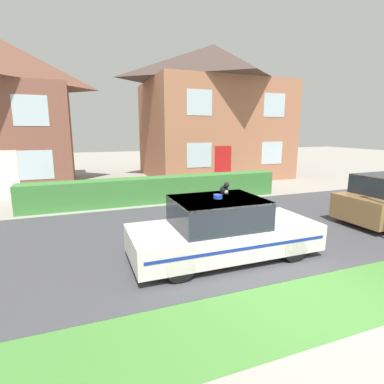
% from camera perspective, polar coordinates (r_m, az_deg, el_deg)
% --- Properties ---
extents(ground_plane, '(80.00, 80.00, 0.00)m').
position_cam_1_polar(ground_plane, '(5.89, 23.00, -19.22)').
color(ground_plane, gray).
extents(road_strip, '(28.00, 6.71, 0.01)m').
position_cam_1_polar(road_strip, '(9.08, 4.25, -7.19)').
color(road_strip, '#424247').
rests_on(road_strip, ground).
extents(lawn_verge, '(28.00, 1.65, 0.01)m').
position_cam_1_polar(lawn_verge, '(5.91, 22.71, -19.02)').
color(lawn_verge, '#478438').
rests_on(lawn_verge, ground).
extents(garden_hedge, '(10.59, 0.85, 1.04)m').
position_cam_1_polar(garden_hedge, '(12.54, -6.30, 0.49)').
color(garden_hedge, '#3D7F38').
rests_on(garden_hedge, ground).
extents(police_car, '(4.39, 1.82, 1.50)m').
position_cam_1_polar(police_car, '(7.03, 5.78, -7.17)').
color(police_car, black).
rests_on(police_car, road_strip).
extents(cat, '(0.20, 0.35, 0.31)m').
position_cam_1_polar(cat, '(6.71, 6.25, 0.52)').
color(cat, black).
rests_on(cat, police_car).
extents(house_right, '(8.77, 6.96, 8.15)m').
position_cam_1_polar(house_right, '(20.00, 4.02, 15.12)').
color(house_right, '#A86B4C').
rests_on(house_right, ground).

